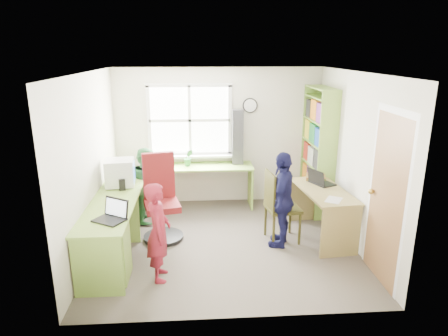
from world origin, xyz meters
name	(u,v)px	position (x,y,z in m)	size (l,w,h in m)	color
room	(226,160)	(0.01, 0.10, 1.22)	(3.64, 3.44, 2.44)	#494239
l_desk	(128,224)	(-1.31, -0.28, 0.46)	(2.38, 2.95, 0.75)	#91BD4B
right_desk	(323,203)	(1.43, 0.10, 0.54)	(0.72, 1.33, 0.74)	olive
bookshelf	(318,153)	(1.65, 1.19, 1.00)	(0.30, 1.02, 2.10)	#91BD4B
swivel_chair	(161,203)	(-0.92, 0.26, 0.54)	(0.70, 0.70, 1.25)	black
wooden_chair	(278,204)	(0.75, 0.03, 0.56)	(0.50, 0.50, 1.04)	#333011
crt_monitor	(120,173)	(-1.51, 0.43, 0.95)	(0.44, 0.40, 0.40)	silver
laptop_left	(112,215)	(-1.39, -0.79, 0.81)	(0.45, 0.43, 0.24)	black
laptop_right	(320,181)	(1.44, 0.34, 0.80)	(0.41, 0.44, 0.24)	black
speaker_a	(122,184)	(-1.46, 0.25, 0.83)	(0.11, 0.11, 0.17)	black
speaker_b	(127,173)	(-1.48, 0.78, 0.84)	(0.11, 0.11, 0.19)	black
cd_tower	(238,137)	(0.33, 1.53, 1.23)	(0.20, 0.17, 0.95)	black
game_box	(316,177)	(1.46, 0.60, 0.77)	(0.36, 0.36, 0.06)	red
paper_a	(117,207)	(-1.41, -0.41, 0.75)	(0.31, 0.36, 0.00)	#B9B6AE
paper_b	(334,200)	(1.44, -0.31, 0.74)	(0.30, 0.33, 0.00)	#B9B6AE
potted_plant	(188,158)	(-0.53, 1.43, 0.90)	(0.16, 0.13, 0.29)	#2C6F33
person_red	(158,232)	(-0.85, -0.87, 0.61)	(0.44, 0.29, 1.22)	maroon
person_green	(147,185)	(-1.18, 0.89, 0.60)	(0.59, 0.46, 1.21)	#2F773C
person_navy	(282,199)	(0.79, -0.10, 0.68)	(0.80, 0.33, 1.36)	#14153F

